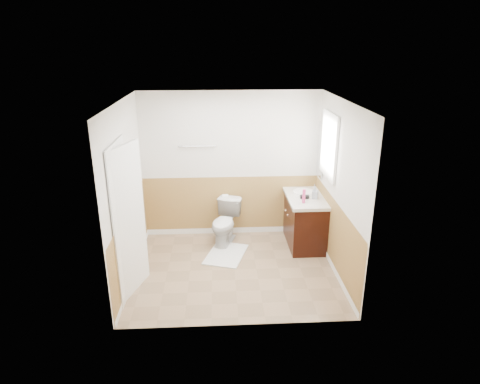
{
  "coord_description": "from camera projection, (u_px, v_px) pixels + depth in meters",
  "views": [
    {
      "loc": [
        -0.22,
        -5.49,
        3.25
      ],
      "look_at": [
        0.1,
        0.25,
        1.15
      ],
      "focal_mm": 31.2,
      "sensor_mm": 36.0,
      "label": 1
    }
  ],
  "objects": [
    {
      "name": "lotion_bottle",
      "position": [
        304.0,
        196.0,
        6.49
      ],
      "size": [
        0.05,
        0.05,
        0.22
      ],
      "primitive_type": "cylinder",
      "color": "#DA387B",
      "rests_on": "countertop"
    },
    {
      "name": "toilet",
      "position": [
        225.0,
        223.0,
        6.99
      ],
      "size": [
        0.61,
        0.8,
        0.73
      ],
      "primitive_type": "imported",
      "rotation": [
        0.0,
        0.0,
        -0.31
      ],
      "color": "silver",
      "rests_on": "floor"
    },
    {
      "name": "towel_bar",
      "position": [
        197.0,
        146.0,
        6.86
      ],
      "size": [
        0.62,
        0.02,
        0.02
      ],
      "primitive_type": "cylinder",
      "rotation": [
        0.0,
        1.57,
        0.0
      ],
      "color": "silver",
      "rests_on": "wall_back"
    },
    {
      "name": "tp_sheet",
      "position": [
        225.0,
        203.0,
        7.21
      ],
      "size": [
        0.1,
        0.01,
        0.16
      ],
      "primitive_type": "cube",
      "color": "white",
      "rests_on": "tp_roll"
    },
    {
      "name": "tp_roll",
      "position": [
        225.0,
        197.0,
        7.18
      ],
      "size": [
        0.1,
        0.11,
        0.11
      ],
      "primitive_type": "cylinder",
      "rotation": [
        0.0,
        1.57,
        0.0
      ],
      "color": "white",
      "rests_on": "tp_holder_bar"
    },
    {
      "name": "door_knob",
      "position": [
        138.0,
        217.0,
        5.76
      ],
      "size": [
        0.06,
        0.06,
        0.06
      ],
      "primitive_type": "sphere",
      "color": "silver",
      "rests_on": "door"
    },
    {
      "name": "hair_dryer_handle",
      "position": [
        302.0,
        197.0,
        6.77
      ],
      "size": [
        0.03,
        0.03,
        0.07
      ],
      "primitive_type": "cylinder",
      "color": "black",
      "rests_on": "countertop"
    },
    {
      "name": "hair_dryer_body",
      "position": [
        305.0,
        197.0,
        6.68
      ],
      "size": [
        0.14,
        0.07,
        0.07
      ],
      "primitive_type": "cylinder",
      "rotation": [
        0.0,
        1.57,
        0.0
      ],
      "color": "black",
      "rests_on": "countertop"
    },
    {
      "name": "window_glass",
      "position": [
        330.0,
        145.0,
        6.3
      ],
      "size": [
        0.01,
        0.7,
        0.9
      ],
      "primitive_type": "cube",
      "color": "white",
      "rests_on": "wall_right"
    },
    {
      "name": "door",
      "position": [
        128.0,
        222.0,
        5.42
      ],
      "size": [
        0.29,
        0.78,
        2.04
      ],
      "primitive_type": "cube",
      "rotation": [
        0.0,
        0.0,
        -0.31
      ],
      "color": "white",
      "rests_on": "wall_left"
    },
    {
      "name": "wall_back",
      "position": [
        231.0,
        165.0,
        7.06
      ],
      "size": [
        3.0,
        0.0,
        3.0
      ],
      "primitive_type": "plane",
      "rotation": [
        1.57,
        0.0,
        0.0
      ],
      "color": "silver",
      "rests_on": "floor"
    },
    {
      "name": "vanity_knob_left",
      "position": [
        288.0,
        215.0,
        6.83
      ],
      "size": [
        0.03,
        0.03,
        0.03
      ],
      "primitive_type": "sphere",
      "color": "silver",
      "rests_on": "vanity_cabinet"
    },
    {
      "name": "vanity_knob_right",
      "position": [
        286.0,
        210.0,
        7.02
      ],
      "size": [
        0.03,
        0.03,
        0.03
      ],
      "primitive_type": "sphere",
      "color": "white",
      "rests_on": "vanity_cabinet"
    },
    {
      "name": "sink_basin",
      "position": [
        304.0,
        192.0,
        6.97
      ],
      "size": [
        0.36,
        0.36,
        0.02
      ],
      "primitive_type": "cylinder",
      "color": "white",
      "rests_on": "countertop"
    },
    {
      "name": "wall_right",
      "position": [
        339.0,
        190.0,
        5.92
      ],
      "size": [
        0.0,
        3.0,
        3.0
      ],
      "primitive_type": "plane",
      "rotation": [
        1.57,
        0.0,
        -1.57
      ],
      "color": "silver",
      "rests_on": "floor"
    },
    {
      "name": "wainscot_left",
      "position": [
        131.0,
        242.0,
        6.02
      ],
      "size": [
        0.0,
        2.6,
        2.6
      ],
      "primitive_type": "plane",
      "rotation": [
        1.57,
        0.0,
        1.57
      ],
      "color": "#A88143",
      "rests_on": "floor"
    },
    {
      "name": "ceiling",
      "position": [
        233.0,
        101.0,
        5.41
      ],
      "size": [
        3.0,
        3.0,
        0.0
      ],
      "primitive_type": "plane",
      "rotation": [
        3.14,
        0.0,
        0.0
      ],
      "color": "white",
      "rests_on": "floor"
    },
    {
      "name": "countertop",
      "position": [
        305.0,
        197.0,
        6.84
      ],
      "size": [
        0.6,
        1.15,
        0.05
      ],
      "primitive_type": "cube",
      "color": "beige",
      "rests_on": "vanity_cabinet"
    },
    {
      "name": "bath_mat",
      "position": [
        226.0,
        254.0,
        6.69
      ],
      "size": [
        0.77,
        0.93,
        0.02
      ],
      "primitive_type": "cube",
      "rotation": [
        0.0,
        0.0,
        -0.31
      ],
      "color": "silver",
      "rests_on": "floor"
    },
    {
      "name": "floor",
      "position": [
        234.0,
        269.0,
        6.27
      ],
      "size": [
        3.0,
        3.0,
        0.0
      ],
      "primitive_type": "plane",
      "color": "#8C7051",
      "rests_on": "ground"
    },
    {
      "name": "vanity_cabinet",
      "position": [
        304.0,
        221.0,
        6.99
      ],
      "size": [
        0.55,
        1.1,
        0.8
      ],
      "primitive_type": "cube",
      "color": "black",
      "rests_on": "floor"
    },
    {
      "name": "mirror_panel",
      "position": [
        321.0,
        150.0,
        6.85
      ],
      "size": [
        0.02,
        0.35,
        0.9
      ],
      "primitive_type": "cube",
      "color": "silver",
      "rests_on": "wall_right"
    },
    {
      "name": "faucet",
      "position": [
        315.0,
        188.0,
        6.96
      ],
      "size": [
        0.02,
        0.02,
        0.14
      ],
      "primitive_type": "cylinder",
      "color": "#B3B5BA",
      "rests_on": "countertop"
    },
    {
      "name": "tp_holder_bar",
      "position": [
        225.0,
        197.0,
        7.18
      ],
      "size": [
        0.14,
        0.02,
        0.02
      ],
      "primitive_type": "cylinder",
      "rotation": [
        0.0,
        1.57,
        0.0
      ],
      "color": "silver",
      "rests_on": "wall_back"
    },
    {
      "name": "wall_left",
      "position": [
        126.0,
        194.0,
        5.76
      ],
      "size": [
        0.0,
        3.0,
        3.0
      ],
      "primitive_type": "plane",
      "rotation": [
        1.57,
        0.0,
        1.57
      ],
      "color": "silver",
      "rests_on": "floor"
    },
    {
      "name": "soap_dispenser",
      "position": [
        315.0,
        193.0,
        6.67
      ],
      "size": [
        0.11,
        0.12,
        0.2
      ],
      "primitive_type": "imported",
      "rotation": [
        0.0,
        0.0,
        -0.36
      ],
      "color": "#8F95A1",
      "rests_on": "countertop"
    },
    {
      "name": "wainscot_right",
      "position": [
        334.0,
        237.0,
        6.18
      ],
      "size": [
        0.0,
        2.6,
        2.6
      ],
      "primitive_type": "plane",
      "rotation": [
        1.57,
        0.0,
        -1.57
      ],
      "color": "#A88143",
      "rests_on": "floor"
    },
    {
      "name": "door_frame",
      "position": [
        122.0,
        221.0,
        5.42
      ],
      "size": [
        0.02,
        0.92,
        2.1
      ],
      "primitive_type": "cube",
      "color": "white",
      "rests_on": "wall_left"
    },
    {
      "name": "wainscot_front",
      "position": [
        239.0,
        289.0,
        4.89
      ],
      "size": [
        3.0,
        0.0,
        3.0
      ],
      "primitive_type": "plane",
      "rotation": [
        -1.57,
        0.0,
        0.0
      ],
      "color": "#A88143",
      "rests_on": "floor"
    },
    {
      "name": "window_frame",
      "position": [
        329.0,
        145.0,
        6.3
      ],
      "size": [
        0.04,
        0.8,
        1.0
      ],
      "primitive_type": "cube",
      "color": "white",
      "rests_on": "wall_right"
    },
    {
      "name": "wainscot_back",
      "position": [
        231.0,
        207.0,
        7.31
      ],
      "size": [
        3.0,
        0.0,
        3.0
      ],
      "primitive_type": "plane",
      "rotation": [
        1.57,
        0.0,
        0.0
      ],
      "color": "#A88143",
      "rests_on": "floor"
    },
    {
      "name": "wall_front",
      "position": [
        239.0,
        231.0,
        4.62
      ],
      "size": [
        3.0,
        0.0,
        3.0
      ],
      "primitive_type": "plane",
      "rotation": [
        -1.57,
        0.0,
        0.0
      ],
      "color": "silver",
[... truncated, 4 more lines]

